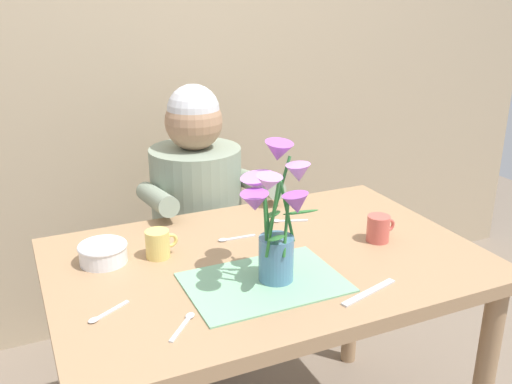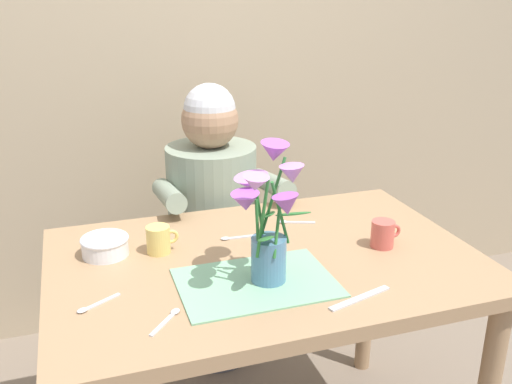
{
  "view_description": "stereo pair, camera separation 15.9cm",
  "coord_description": "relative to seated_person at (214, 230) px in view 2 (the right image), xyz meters",
  "views": [
    {
      "loc": [
        -0.63,
        -1.31,
        1.47
      ],
      "look_at": [
        -0.01,
        0.05,
        0.92
      ],
      "focal_mm": 39.9,
      "sensor_mm": 36.0,
      "label": 1
    },
    {
      "loc": [
        -0.48,
        -1.37,
        1.47
      ],
      "look_at": [
        -0.01,
        0.05,
        0.92
      ],
      "focal_mm": 39.9,
      "sensor_mm": 36.0,
      "label": 2
    }
  ],
  "objects": [
    {
      "name": "spoon_0",
      "position": [
        -0.32,
        -0.84,
        0.18
      ],
      "size": [
        0.09,
        0.1,
        0.01
      ],
      "color": "silver",
      "rests_on": "dining_table"
    },
    {
      "name": "ceramic_bowl",
      "position": [
        -0.43,
        -0.46,
        0.21
      ],
      "size": [
        0.14,
        0.14,
        0.06
      ],
      "color": "white",
      "rests_on": "dining_table"
    },
    {
      "name": "dining_table",
      "position": [
        -0.0,
        -0.62,
        0.08
      ],
      "size": [
        1.2,
        0.8,
        0.74
      ],
      "color": "#9E7A56",
      "rests_on": "ground_plane"
    },
    {
      "name": "ceramic_mug",
      "position": [
        -0.28,
        -0.49,
        0.22
      ],
      "size": [
        0.09,
        0.07,
        0.08
      ],
      "color": "#E5C666",
      "rests_on": "dining_table"
    },
    {
      "name": "spoon_3",
      "position": [
        0.16,
        -0.41,
        0.18
      ],
      "size": [
        0.12,
        0.05,
        0.01
      ],
      "color": "silver",
      "rests_on": "dining_table"
    },
    {
      "name": "spoon_2",
      "position": [
        -0.48,
        -0.74,
        0.18
      ],
      "size": [
        0.11,
        0.07,
        0.01
      ],
      "color": "silver",
      "rests_on": "dining_table"
    },
    {
      "name": "dinner_knife",
      "position": [
        0.14,
        -0.91,
        0.18
      ],
      "size": [
        0.19,
        0.07,
        0.0
      ],
      "primitive_type": "cube",
      "rotation": [
        0.0,
        0.0,
        0.28
      ],
      "color": "silver",
      "rests_on": "dining_table"
    },
    {
      "name": "striped_placemat",
      "position": [
        -0.07,
        -0.75,
        0.18
      ],
      "size": [
        0.4,
        0.28,
        0.0
      ],
      "primitive_type": "cube",
      "color": "#7AB289",
      "rests_on": "dining_table"
    },
    {
      "name": "flower_vase",
      "position": [
        -0.04,
        -0.75,
        0.36
      ],
      "size": [
        0.22,
        0.25,
        0.36
      ],
      "color": "teal",
      "rests_on": "dining_table"
    },
    {
      "name": "spoon_1",
      "position": [
        -0.05,
        -0.47,
        0.18
      ],
      "size": [
        0.12,
        0.02,
        0.01
      ],
      "color": "silver",
      "rests_on": "dining_table"
    },
    {
      "name": "seated_person",
      "position": [
        0.0,
        0.0,
        0.0
      ],
      "size": [
        0.45,
        0.47,
        1.14
      ],
      "rotation": [
        0.0,
        0.0,
        -0.06
      ],
      "color": "#4C4C56",
      "rests_on": "ground_plane"
    },
    {
      "name": "wood_panel_backdrop",
      "position": [
        -0.0,
        0.43,
        0.69
      ],
      "size": [
        4.0,
        0.1,
        2.5
      ],
      "primitive_type": "cube",
      "color": "tan",
      "rests_on": "ground_plane"
    },
    {
      "name": "tea_cup",
      "position": [
        0.35,
        -0.66,
        0.22
      ],
      "size": [
        0.09,
        0.07,
        0.08
      ],
      "color": "#CC564C",
      "rests_on": "dining_table"
    }
  ]
}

